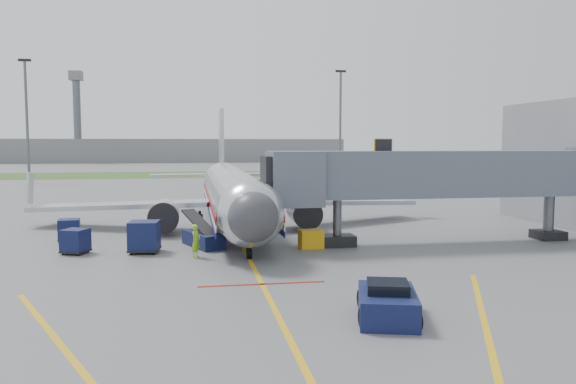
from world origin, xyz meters
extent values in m
plane|color=#565659|center=(0.00, 0.00, 0.00)|extent=(400.00, 400.00, 0.00)
cube|color=#2D4C1E|center=(0.00, 90.00, 0.01)|extent=(300.00, 25.00, 0.01)
cube|color=gold|center=(0.00, -2.00, 0.00)|extent=(0.25, 50.00, 0.01)
cube|color=maroon|center=(0.00, -4.00, 0.00)|extent=(6.00, 0.25, 0.01)
cube|color=gold|center=(-6.00, -14.00, 0.00)|extent=(9.52, 20.04, 0.01)
cube|color=gold|center=(6.00, -14.00, 0.00)|extent=(9.52, 20.04, 0.01)
cylinder|color=silver|center=(0.00, 15.00, 2.70)|extent=(3.80, 28.00, 3.80)
sphere|color=silver|center=(0.00, 1.00, 2.70)|extent=(3.80, 3.80, 3.80)
sphere|color=#38383D|center=(0.00, -0.30, 2.70)|extent=(2.74, 2.74, 2.74)
cube|color=black|center=(0.00, 0.60, 3.25)|extent=(2.20, 1.20, 0.55)
cone|color=silver|center=(0.00, 31.50, 2.70)|extent=(3.80, 5.00, 3.80)
cube|color=#B7BAC1|center=(0.00, 31.00, 6.70)|extent=(0.35, 4.20, 7.00)
cube|color=#B7BAC1|center=(-8.50, 15.00, 1.80)|extent=(15.10, 8.59, 1.13)
cube|color=#B7BAC1|center=(8.50, 15.00, 1.80)|extent=(15.10, 8.59, 1.13)
cylinder|color=silver|center=(-5.20, 12.00, 1.35)|extent=(2.10, 3.60, 2.10)
cylinder|color=silver|center=(5.20, 12.00, 1.35)|extent=(2.10, 3.60, 2.10)
cube|color=maroon|center=(1.92, 15.00, 2.35)|extent=(0.05, 28.00, 0.45)
cube|color=#0D0F5C|center=(1.92, 15.00, 1.45)|extent=(0.05, 28.00, 0.35)
cylinder|color=black|center=(0.00, 2.00, 0.30)|extent=(0.28, 0.70, 0.70)
cylinder|color=black|center=(-2.60, 15.50, 0.45)|extent=(0.50, 1.00, 1.00)
cylinder|color=black|center=(2.60, 15.50, 0.45)|extent=(0.50, 1.00, 1.00)
cube|color=slate|center=(13.00, 5.00, 4.60)|extent=(20.00, 3.00, 3.00)
cube|color=slate|center=(3.20, 5.00, 4.40)|extent=(3.20, 3.60, 3.40)
cube|color=black|center=(2.00, 5.00, 4.40)|extent=(1.60, 3.00, 2.80)
cube|color=#D69B0C|center=(9.00, 5.00, 6.40)|extent=(1.20, 0.15, 1.00)
cylinder|color=#595B60|center=(6.00, 5.00, 1.55)|extent=(0.56, 0.56, 3.10)
cube|color=black|center=(6.00, 5.00, 0.35)|extent=(2.20, 1.60, 0.70)
cylinder|color=#595B60|center=(21.00, 5.00, 1.55)|extent=(0.70, 0.70, 3.10)
cube|color=black|center=(21.00, 5.00, 0.30)|extent=(1.80, 1.80, 0.60)
cylinder|color=#595B60|center=(-30.00, 70.00, 10.00)|extent=(0.44, 0.44, 20.00)
cube|color=black|center=(-30.00, 70.00, 20.20)|extent=(2.00, 0.40, 0.40)
cylinder|color=#595B60|center=(25.00, 75.00, 10.00)|extent=(0.44, 0.44, 20.00)
cube|color=black|center=(25.00, 75.00, 20.20)|extent=(2.00, 0.40, 0.40)
cube|color=slate|center=(-10.00, 170.00, 4.00)|extent=(120.00, 14.00, 8.00)
cylinder|color=#595B60|center=(-40.00, 165.00, 14.00)|extent=(2.40, 2.40, 28.00)
cube|color=slate|center=(-40.00, 165.00, 28.50)|extent=(4.00, 4.00, 3.00)
cube|color=#0C1738|center=(4.00, -9.98, 0.53)|extent=(2.96, 3.89, 1.05)
cube|color=black|center=(4.00, -9.98, 1.20)|extent=(1.89, 1.89, 0.48)
cylinder|color=black|center=(2.83, -10.94, 0.38)|extent=(0.41, 0.79, 0.77)
cylinder|color=black|center=(4.49, -11.41, 0.38)|extent=(0.41, 0.79, 0.77)
cylinder|color=black|center=(3.51, -8.54, 0.38)|extent=(0.41, 0.79, 0.77)
cylinder|color=black|center=(5.17, -9.01, 0.38)|extent=(0.41, 0.79, 0.77)
cube|color=#0C1738|center=(-6.07, 4.85, 1.05)|extent=(1.89, 1.89, 1.71)
cube|color=black|center=(-6.07, 4.85, 0.20)|extent=(1.95, 1.95, 0.13)
cylinder|color=black|center=(-6.80, 4.26, 0.15)|extent=(0.28, 0.33, 0.31)
cylinder|color=black|center=(-5.48, 4.12, 0.15)|extent=(0.28, 0.33, 0.31)
cylinder|color=black|center=(-6.65, 5.58, 0.15)|extent=(0.28, 0.33, 0.31)
cylinder|color=black|center=(-5.33, 5.43, 0.15)|extent=(0.28, 0.33, 0.31)
cube|color=#0C1738|center=(-11.37, 9.66, 0.83)|extent=(1.52, 1.52, 1.36)
cube|color=black|center=(-11.37, 9.66, 0.16)|extent=(1.57, 1.57, 0.11)
cylinder|color=black|center=(-11.83, 9.07, 0.12)|extent=(0.22, 0.27, 0.25)
cylinder|color=black|center=(-10.79, 9.21, 0.12)|extent=(0.22, 0.27, 0.25)
cylinder|color=black|center=(-11.96, 10.11, 0.12)|extent=(0.22, 0.27, 0.25)
cylinder|color=black|center=(-10.92, 10.25, 0.12)|extent=(0.22, 0.27, 0.25)
cube|color=#0C1738|center=(-10.11, 5.19, 0.81)|extent=(1.75, 1.75, 1.33)
cube|color=black|center=(-10.11, 5.19, 0.15)|extent=(1.80, 1.80, 0.10)
cylinder|color=black|center=(-10.79, 4.92, 0.12)|extent=(0.27, 0.29, 0.24)
cylinder|color=black|center=(-9.85, 4.51, 0.12)|extent=(0.27, 0.29, 0.24)
cylinder|color=black|center=(-10.38, 5.87, 0.12)|extent=(0.27, 0.29, 0.24)
cylinder|color=black|center=(-9.44, 5.46, 0.12)|extent=(0.27, 0.29, 0.24)
cube|color=#0C1738|center=(-2.50, 6.18, 0.46)|extent=(2.77, 3.98, 0.93)
cube|color=black|center=(-2.70, 6.65, 1.44)|extent=(2.47, 4.18, 1.45)
cylinder|color=black|center=(-2.45, 4.75, 0.29)|extent=(0.43, 0.62, 0.58)
cylinder|color=black|center=(-1.51, 5.15, 0.29)|extent=(0.43, 0.62, 0.58)
cylinder|color=black|center=(-3.49, 7.21, 0.29)|extent=(0.43, 0.62, 0.58)
cylinder|color=black|center=(-2.55, 7.61, 0.29)|extent=(0.43, 0.62, 0.58)
cube|color=#D69B0C|center=(4.17, 4.54, 0.58)|extent=(1.55, 1.11, 1.17)
cylinder|color=black|center=(3.69, 4.49, 0.15)|extent=(0.22, 0.31, 0.29)
cylinder|color=black|center=(4.66, 4.59, 0.15)|extent=(0.22, 0.31, 0.29)
imported|color=#88D018|center=(-3.00, 2.79, 0.97)|extent=(0.75, 0.84, 1.93)
camera|label=1|loc=(-3.18, -29.66, 6.61)|focal=35.00mm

